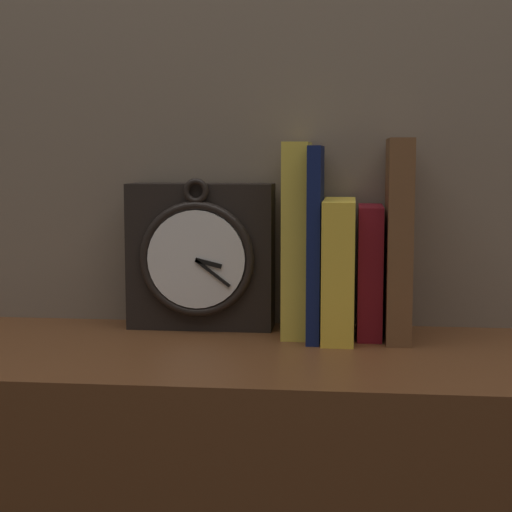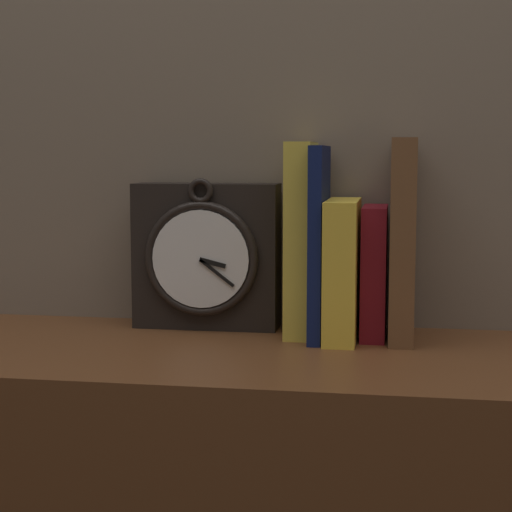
{
  "view_description": "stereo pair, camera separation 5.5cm",
  "coord_description": "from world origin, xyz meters",
  "px_view_note": "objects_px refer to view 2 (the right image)",
  "views": [
    {
      "loc": [
        0.12,
        -1.02,
        1.13
      ],
      "look_at": [
        0.0,
        0.0,
        1.0
      ],
      "focal_mm": 60.0,
      "sensor_mm": 36.0,
      "label": 1
    },
    {
      "loc": [
        0.17,
        -1.01,
        1.13
      ],
      "look_at": [
        0.0,
        0.0,
        1.0
      ],
      "focal_mm": 60.0,
      "sensor_mm": 36.0,
      "label": 2
    }
  ],
  "objects_px": {
    "book_slot4_brown": "(403,240)",
    "book_slot3_maroon": "(374,272)",
    "book_slot2_yellow": "(342,269)",
    "book_slot1_navy": "(319,242)",
    "clock": "(206,256)",
    "book_slot0_yellow": "(301,239)"
  },
  "relations": [
    {
      "from": "clock",
      "to": "book_slot2_yellow",
      "type": "relative_size",
      "value": 1.15
    },
    {
      "from": "clock",
      "to": "book_slot3_maroon",
      "type": "height_order",
      "value": "clock"
    },
    {
      "from": "book_slot0_yellow",
      "to": "book_slot1_navy",
      "type": "distance_m",
      "value": 0.03
    },
    {
      "from": "book_slot0_yellow",
      "to": "book_slot3_maroon",
      "type": "height_order",
      "value": "book_slot0_yellow"
    },
    {
      "from": "book_slot0_yellow",
      "to": "book_slot2_yellow",
      "type": "height_order",
      "value": "book_slot0_yellow"
    },
    {
      "from": "clock",
      "to": "book_slot4_brown",
      "type": "height_order",
      "value": "book_slot4_brown"
    },
    {
      "from": "book_slot4_brown",
      "to": "book_slot2_yellow",
      "type": "bearing_deg",
      "value": -174.9
    },
    {
      "from": "book_slot1_navy",
      "to": "book_slot3_maroon",
      "type": "xyz_separation_m",
      "value": [
        0.07,
        0.01,
        -0.04
      ]
    },
    {
      "from": "book_slot2_yellow",
      "to": "book_slot1_navy",
      "type": "bearing_deg",
      "value": 173.34
    },
    {
      "from": "book_slot1_navy",
      "to": "book_slot2_yellow",
      "type": "height_order",
      "value": "book_slot1_navy"
    },
    {
      "from": "book_slot4_brown",
      "to": "book_slot3_maroon",
      "type": "bearing_deg",
      "value": 165.01
    },
    {
      "from": "book_slot0_yellow",
      "to": "book_slot1_navy",
      "type": "relative_size",
      "value": 1.02
    },
    {
      "from": "clock",
      "to": "book_slot3_maroon",
      "type": "bearing_deg",
      "value": -4.98
    },
    {
      "from": "book_slot3_maroon",
      "to": "book_slot4_brown",
      "type": "distance_m",
      "value": 0.06
    },
    {
      "from": "book_slot1_navy",
      "to": "book_slot2_yellow",
      "type": "distance_m",
      "value": 0.05
    },
    {
      "from": "book_slot3_maroon",
      "to": "book_slot4_brown",
      "type": "relative_size",
      "value": 0.66
    },
    {
      "from": "book_slot1_navy",
      "to": "book_slot2_yellow",
      "type": "bearing_deg",
      "value": -6.66
    },
    {
      "from": "book_slot1_navy",
      "to": "book_slot3_maroon",
      "type": "relative_size",
      "value": 1.45
    },
    {
      "from": "book_slot2_yellow",
      "to": "book_slot3_maroon",
      "type": "xyz_separation_m",
      "value": [
        0.04,
        0.02,
        -0.0
      ]
    },
    {
      "from": "clock",
      "to": "book_slot2_yellow",
      "type": "xyz_separation_m",
      "value": [
        0.19,
        -0.04,
        -0.01
      ]
    },
    {
      "from": "book_slot0_yellow",
      "to": "book_slot3_maroon",
      "type": "relative_size",
      "value": 1.48
    },
    {
      "from": "book_slot1_navy",
      "to": "book_slot2_yellow",
      "type": "relative_size",
      "value": 1.38
    }
  ]
}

